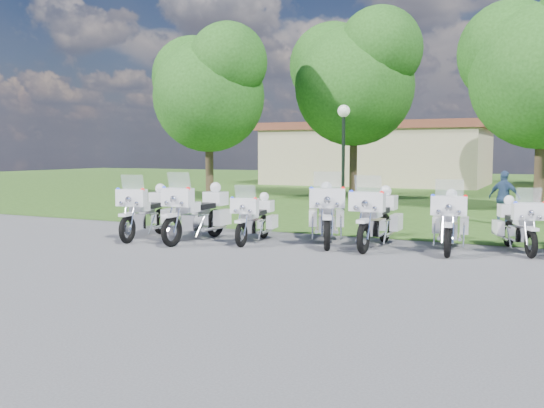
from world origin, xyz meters
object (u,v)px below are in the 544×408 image
at_px(motorcycle_1, 198,212).
at_px(bystander_c, 504,198).
at_px(motorcycle_4, 377,217).
at_px(motorcycle_2, 255,217).
at_px(motorcycle_3, 327,213).
at_px(motorcycle_6, 518,224).
at_px(lamp_post, 344,131).
at_px(motorcycle_0, 147,211).
at_px(motorcycle_5, 450,220).

xyz_separation_m(motorcycle_1, bystander_c, (6.58, 6.83, 0.09)).
relative_size(motorcycle_4, bystander_c, 1.55).
height_order(motorcycle_2, motorcycle_3, motorcycle_3).
bearing_deg(motorcycle_6, motorcycle_2, -8.35).
distance_m(lamp_post, bystander_c, 6.04).
height_order(motorcycle_0, bystander_c, motorcycle_0).
bearing_deg(motorcycle_5, lamp_post, -61.54).
distance_m(motorcycle_3, motorcycle_6, 4.33).
xyz_separation_m(motorcycle_1, lamp_post, (1.04, 7.96, 2.22)).
bearing_deg(motorcycle_0, bystander_c, -149.20).
bearing_deg(motorcycle_3, bystander_c, -142.44).
distance_m(motorcycle_1, motorcycle_2, 1.44).
xyz_separation_m(motorcycle_5, bystander_c, (0.67, 5.61, 0.13)).
relative_size(motorcycle_0, motorcycle_3, 0.98).
relative_size(motorcycle_2, motorcycle_6, 1.03).
bearing_deg(motorcycle_6, bystander_c, -102.83).
relative_size(motorcycle_1, motorcycle_3, 1.03).
bearing_deg(motorcycle_4, motorcycle_0, 9.83).
height_order(motorcycle_0, motorcycle_5, motorcycle_0).
bearing_deg(motorcycle_5, motorcycle_4, 1.47).
height_order(motorcycle_0, motorcycle_1, motorcycle_1).
bearing_deg(lamp_post, bystander_c, -11.51).
bearing_deg(motorcycle_0, lamp_post, -117.28).
relative_size(motorcycle_0, lamp_post, 0.63).
relative_size(motorcycle_0, motorcycle_1, 0.95).
bearing_deg(motorcycle_4, motorcycle_3, -2.04).
distance_m(motorcycle_2, lamp_post, 7.87).
height_order(motorcycle_6, lamp_post, lamp_post).
bearing_deg(bystander_c, motorcycle_2, 69.74).
relative_size(motorcycle_3, motorcycle_6, 1.21).
bearing_deg(motorcycle_6, motorcycle_0, -8.82).
distance_m(motorcycle_3, bystander_c, 6.82).
distance_m(motorcycle_5, bystander_c, 5.65).
height_order(motorcycle_5, bystander_c, motorcycle_5).
distance_m(motorcycle_2, motorcycle_6, 6.08).
bearing_deg(motorcycle_2, lamp_post, -94.07).
bearing_deg(motorcycle_5, motorcycle_3, -2.94).
relative_size(motorcycle_3, motorcycle_4, 0.99).
distance_m(motorcycle_4, lamp_post, 8.03).
xyz_separation_m(motorcycle_5, motorcycle_6, (1.39, 0.55, -0.07)).
distance_m(motorcycle_5, lamp_post, 8.62).
bearing_deg(motorcycle_4, motorcycle_5, -171.85).
bearing_deg(motorcycle_2, motorcycle_5, -176.94).
height_order(motorcycle_3, lamp_post, lamp_post).
relative_size(motorcycle_0, motorcycle_6, 1.18).
height_order(motorcycle_1, motorcycle_4, motorcycle_1).
xyz_separation_m(motorcycle_3, motorcycle_5, (2.87, 0.22, -0.06)).
bearing_deg(motorcycle_5, motorcycle_2, 2.21).
bearing_deg(bystander_c, lamp_post, 7.50).
distance_m(motorcycle_1, motorcycle_4, 4.40).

